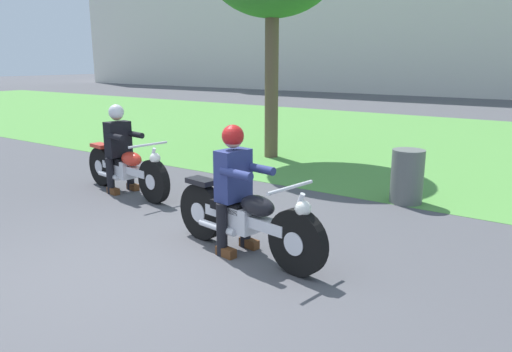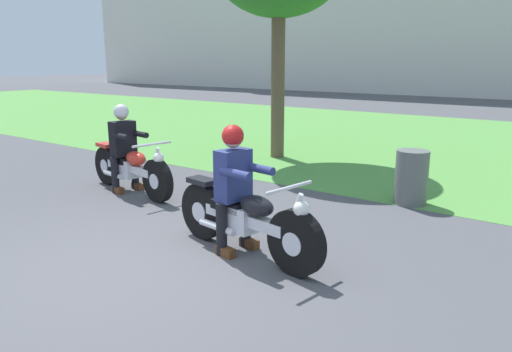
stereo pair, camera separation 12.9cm
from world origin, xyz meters
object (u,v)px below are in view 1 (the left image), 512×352
object	(u,v)px
motorcycle_lead	(246,220)
rider_follow	(119,141)
trash_can	(407,176)
rider_lead	(235,179)
motorcycle_follow	(126,169)

from	to	relation	value
motorcycle_lead	rider_follow	world-z (taller)	rider_follow
rider_follow	trash_can	size ratio (longest dim) A/B	1.75
motorcycle_lead	trash_can	bearing A→B (deg)	84.31
rider_lead	rider_follow	world-z (taller)	rider_lead
motorcycle_lead	trash_can	xyz separation A→B (m)	(0.75, 3.01, -0.00)
rider_follow	motorcycle_follow	bearing A→B (deg)	-0.81
motorcycle_lead	motorcycle_follow	bearing A→B (deg)	171.36
motorcycle_lead	motorcycle_follow	xyz separation A→B (m)	(-3.06, 0.93, -0.01)
motorcycle_follow	trash_can	world-z (taller)	motorcycle_follow
rider_follow	rider_lead	bearing A→B (deg)	-8.64
motorcycle_follow	trash_can	bearing A→B (deg)	36.91
motorcycle_lead	rider_lead	size ratio (longest dim) A/B	1.50
trash_can	motorcycle_lead	bearing A→B (deg)	-104.01
motorcycle_lead	rider_follow	size ratio (longest dim) A/B	1.51
motorcycle_lead	rider_lead	world-z (taller)	rider_lead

